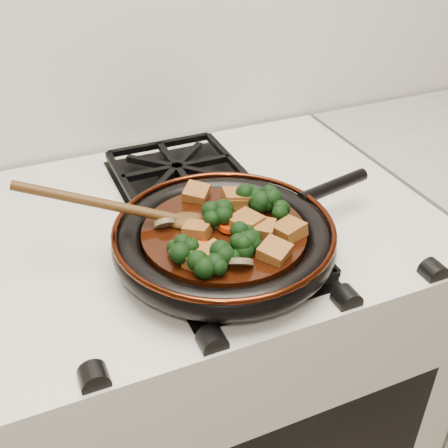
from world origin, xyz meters
name	(u,v)px	position (x,y,z in m)	size (l,w,h in m)	color
stove	(209,389)	(0.00, 1.69, 0.45)	(0.76, 0.60, 0.90)	beige
burner_grate_front	(239,255)	(0.00, 1.55, 0.91)	(0.23, 0.23, 0.03)	black
burner_grate_back	(177,172)	(0.00, 1.83, 0.91)	(0.23, 0.23, 0.03)	black
skillet	(225,238)	(-0.02, 1.56, 0.94)	(0.45, 0.33, 0.05)	black
braising_sauce	(224,236)	(-0.02, 1.56, 0.95)	(0.24, 0.24, 0.02)	black
tofu_cube_0	(196,194)	(-0.02, 1.66, 0.97)	(0.04, 0.04, 0.02)	brown
tofu_cube_1	(203,261)	(-0.08, 1.49, 0.97)	(0.04, 0.04, 0.02)	brown
tofu_cube_2	(236,199)	(0.03, 1.62, 0.97)	(0.04, 0.04, 0.02)	brown
tofu_cube_3	(246,224)	(0.01, 1.55, 0.97)	(0.04, 0.04, 0.02)	brown
tofu_cube_4	(274,252)	(0.02, 1.47, 0.97)	(0.04, 0.04, 0.02)	brown
tofu_cube_5	(197,231)	(-0.06, 1.56, 0.97)	(0.04, 0.03, 0.02)	brown
tofu_cube_6	(262,228)	(0.03, 1.53, 0.97)	(0.03, 0.04, 0.02)	brown
tofu_cube_7	(289,230)	(0.06, 1.51, 0.97)	(0.04, 0.04, 0.02)	brown
tofu_cube_8	(236,199)	(0.03, 1.62, 0.97)	(0.04, 0.04, 0.02)	brown
tofu_cube_9	(214,257)	(-0.06, 1.50, 0.97)	(0.04, 0.04, 0.02)	brown
broccoli_floret_0	(254,202)	(0.05, 1.60, 0.97)	(0.06, 0.06, 0.05)	black
broccoli_floret_1	(217,220)	(-0.03, 1.57, 0.97)	(0.06, 0.06, 0.05)	black
broccoli_floret_2	(250,241)	(0.00, 1.51, 0.97)	(0.06, 0.06, 0.05)	black
broccoli_floret_3	(285,213)	(0.07, 1.55, 0.97)	(0.05, 0.05, 0.05)	black
broccoli_floret_4	(206,266)	(-0.08, 1.48, 0.97)	(0.06, 0.06, 0.05)	black
broccoli_floret_5	(215,213)	(-0.02, 1.59, 0.97)	(0.06, 0.06, 0.06)	black
broccoli_floret_6	(245,246)	(-0.01, 1.50, 0.97)	(0.06, 0.06, 0.05)	black
broccoli_floret_7	(265,202)	(0.06, 1.59, 0.97)	(0.06, 0.06, 0.06)	black
broccoli_floret_8	(223,259)	(-0.05, 1.49, 0.97)	(0.06, 0.06, 0.05)	black
broccoli_floret_9	(185,251)	(-0.09, 1.52, 0.97)	(0.06, 0.06, 0.05)	black
carrot_coin_0	(204,247)	(-0.06, 1.53, 0.96)	(0.03, 0.03, 0.01)	#B32304
carrot_coin_1	(233,256)	(-0.03, 1.49, 0.96)	(0.03, 0.03, 0.01)	#B32304
carrot_coin_2	(229,228)	(-0.01, 1.55, 0.96)	(0.03, 0.03, 0.01)	#B32304
carrot_coin_3	(261,227)	(0.03, 1.54, 0.96)	(0.03, 0.03, 0.01)	#B32304
mushroom_slice_0	(239,262)	(-0.03, 1.47, 0.97)	(0.04, 0.04, 0.01)	brown
mushroom_slice_1	(165,224)	(-0.10, 1.60, 0.97)	(0.03, 0.03, 0.01)	brown
mushroom_slice_2	(180,253)	(-0.10, 1.52, 0.97)	(0.03, 0.03, 0.01)	brown
wooden_spoon	(137,211)	(-0.13, 1.62, 0.98)	(0.16, 0.08, 0.25)	#45290E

